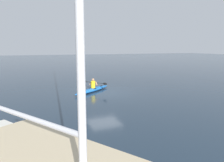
{
  "coord_description": "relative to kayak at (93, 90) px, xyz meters",
  "views": [
    {
      "loc": [
        5.19,
        15.2,
        3.59
      ],
      "look_at": [
        -0.11,
        1.47,
        1.16
      ],
      "focal_mm": 33.39,
      "sensor_mm": 36.0,
      "label": 1
    }
  ],
  "objects": [
    {
      "name": "ground_plane",
      "position": [
        -0.74,
        0.72,
        -0.15
      ],
      "size": [
        160.0,
        160.0,
        0.0
      ],
      "primitive_type": "plane",
      "color": "#1E2D3D"
    },
    {
      "name": "kayak",
      "position": [
        0.0,
        0.0,
        0.0
      ],
      "size": [
        3.76,
        3.13,
        0.29
      ],
      "color": "#1959A5",
      "rests_on": "ground"
    },
    {
      "name": "kayaker",
      "position": [
        -0.08,
        -0.06,
        0.48
      ],
      "size": [
        1.53,
        1.94,
        0.78
      ],
      "color": "yellow",
      "rests_on": "kayak"
    }
  ]
}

